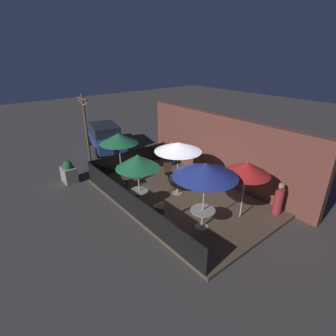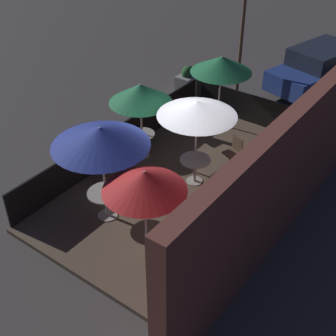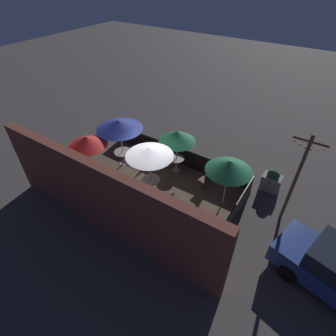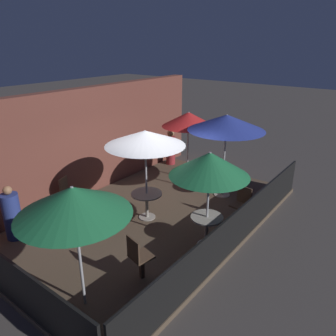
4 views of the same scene
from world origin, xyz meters
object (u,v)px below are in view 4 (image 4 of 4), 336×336
Objects in this scene: patio_umbrella_0 at (227,123)px; patio_umbrella_3 at (73,201)px; dining_table_1 at (147,198)px; patio_chair_1 at (68,192)px; dining_table_2 at (207,223)px; patron_0 at (171,148)px; patio_umbrella_2 at (210,164)px; patron_1 at (12,215)px; patio_chair_0 at (139,256)px; dining_table_0 at (223,178)px; patio_chair_2 at (241,204)px; patio_umbrella_4 at (188,119)px; patio_umbrella_1 at (145,138)px; patio_chair_3 at (99,213)px.

patio_umbrella_0 is 5.40m from patio_umbrella_3.
patio_chair_1 is at bearing 114.35° from dining_table_1.
dining_table_2 is 0.56× the size of patron_0.
patio_umbrella_2 is 0.98× the size of patio_umbrella_3.
dining_table_2 is 0.55× the size of patron_1.
dining_table_0 is at bearing 21.03° from patio_chair_0.
patio_umbrella_2 reaches higher than patio_chair_0.
patio_umbrella_0 reaches higher than patio_chair_2.
patio_chair_1 is (-3.33, 2.97, -1.74)m from patio_umbrella_0.
patio_umbrella_3 is 1.71× the size of patron_1.
patio_chair_0 is (-1.77, 0.44, -1.44)m from patio_umbrella_2.
patio_umbrella_4 is 4.22m from dining_table_2.
patio_chair_0 is (-4.32, -0.53, -0.04)m from dining_table_0.
patio_umbrella_1 is 2.51× the size of patio_chair_2.
patron_0 is (5.55, 3.38, 0.09)m from patio_chair_0.
patio_chair_3 is (-0.28, -1.58, -0.00)m from patio_chair_1.
dining_table_0 is at bearing -20.92° from dining_table_1.
patio_chair_1 is (2.06, 3.15, -1.53)m from patio_umbrella_3.
dining_table_2 is (-3.02, -2.56, -1.45)m from patio_umbrella_4.
patio_chair_3 is at bearing 158.73° from patio_umbrella_1.
patio_chair_3 is at bearing 158.73° from dining_table_1.
patio_chair_0 is 3.38m from patron_1.
patio_chair_1 is 0.69× the size of patron_0.
patio_umbrella_0 is 2.34m from patio_chair_2.
dining_table_1 is at bearing 159.08° from patio_umbrella_0.
patio_umbrella_3 reaches higher than dining_table_2.
patio_umbrella_3 is at bearing -159.67° from dining_table_1.
patio_umbrella_0 is 1.67m from patio_umbrella_4.
patio_chair_0 reaches higher than patio_chair_3.
patio_umbrella_4 is 3.07× the size of dining_table_2.
dining_table_0 is 0.96× the size of patio_chair_3.
patio_chair_0 is 0.72× the size of patron_1.
patio_umbrella_0 is at bearing -128.34° from patio_chair_2.
patron_1 is at bearing -38.80° from patio_chair_2.
dining_table_0 is (-0.00, 0.00, -1.67)m from patio_umbrella_0.
patron_0 reaches higher than dining_table_1.
patron_0 is at bearing 179.39° from patron_1.
patron_1 is (-1.40, 1.40, 0.10)m from patio_chair_3.
patio_umbrella_4 is at bearing 13.12° from patio_umbrella_1.
patio_umbrella_1 reaches higher than patio_chair_1.
patio_umbrella_1 is 2.91m from patio_chair_0.
patio_chair_3 is at bearing 83.64° from patio_chair_0.
patio_umbrella_4 is 5.45m from patio_chair_0.
dining_table_2 is 0.81× the size of patio_chair_3.
patron_1 is at bearing 144.40° from dining_table_1.
patio_chair_2 is 1.04× the size of patio_chair_3.
patio_umbrella_0 is 1.04× the size of patio_umbrella_1.
patron_0 reaches higher than patio_chair_0.
patio_chair_1 is (-0.78, 3.94, -1.48)m from patio_umbrella_2.
patio_umbrella_1 is at bearing 85.58° from dining_table_2.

